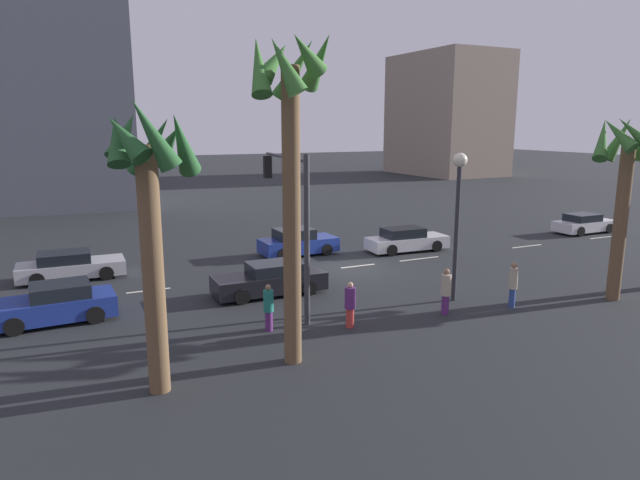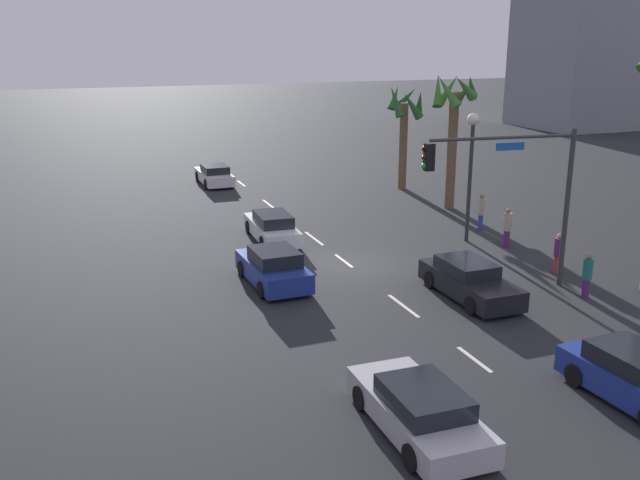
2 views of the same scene
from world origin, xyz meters
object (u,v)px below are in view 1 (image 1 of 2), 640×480
pedestrian_0 (446,291)px  palm_tree_1 (625,169)px  traffic_signal (290,201)px  building_2 (446,115)px  pedestrian_1 (269,307)px  car_2 (70,266)px  streetlamp (458,198)px  pedestrian_2 (350,304)px  building_3 (32,3)px  palm_tree_2 (150,192)px  palm_tree_0 (291,134)px  car_0 (270,279)px  car_3 (406,240)px  car_1 (584,224)px  car_5 (55,304)px  pedestrian_3 (513,284)px  car_4 (297,243)px

pedestrian_0 → palm_tree_1: (-7.32, 1.32, 4.38)m
traffic_signal → building_2: size_ratio=0.36×
traffic_signal → pedestrian_1: bearing=51.3°
building_2 → car_2: bearing=36.2°
streetlamp → pedestrian_1: bearing=0.9°
pedestrian_2 → pedestrian_0: bearing=176.0°
pedestrian_0 → building_3: (13.72, -39.13, 16.08)m
palm_tree_2 → building_2: building_2 is taller
traffic_signal → palm_tree_1: bearing=159.7°
streetlamp → traffic_signal: bearing=-17.2°
car_2 → palm_tree_0: 15.34m
traffic_signal → pedestrian_0: bearing=147.0°
car_0 → palm_tree_0: (1.68, 6.67, 6.08)m
pedestrian_2 → building_3: size_ratio=0.05×
streetlamp → palm_tree_0: (8.11, 2.79, 2.55)m
palm_tree_0 → palm_tree_1: palm_tree_0 is taller
pedestrian_1 → palm_tree_0: size_ratio=0.17×
streetlamp → pedestrian_2: 6.28m
streetlamp → pedestrian_1: 8.60m
car_0 → streetlamp: 8.31m
car_3 → car_1: bearing=178.9°
car_3 → building_3: size_ratio=0.14×
car_0 → palm_tree_2: 10.13m
car_2 → pedestrian_0: size_ratio=2.63×
palm_tree_1 → palm_tree_2: palm_tree_2 is taller
car_3 → car_5: size_ratio=1.11×
pedestrian_3 → palm_tree_1: (-4.48, 0.88, 4.34)m
palm_tree_1 → building_2: size_ratio=0.44×
pedestrian_2 → building_3: building_3 is taller
pedestrian_1 → pedestrian_2: (-2.70, 0.85, -0.01)m
car_5 → palm_tree_1: 22.06m
palm_tree_0 → palm_tree_2: size_ratio=1.24×
palm_tree_2 → pedestrian_2: bearing=-162.3°
palm_tree_0 → pedestrian_2: bearing=-147.9°
car_0 → streetlamp: size_ratio=0.79×
car_2 → palm_tree_1: 24.05m
pedestrian_1 → pedestrian_2: size_ratio=1.01×
car_1 → car_4: bearing=-5.8°
car_0 → car_3: 10.73m
car_4 → pedestrian_2: 11.47m
building_2 → streetlamp: bearing=51.8°
car_1 → car_2: 31.01m
streetlamp → building_3: 42.74m
car_2 → building_2: size_ratio=0.27×
pedestrian_0 → building_2: building_2 is taller
car_0 → palm_tree_1: size_ratio=0.63×
car_5 → palm_tree_0: 11.13m
palm_tree_2 → building_3: (3.05, -41.01, 11.68)m
car_2 → car_4: (-11.39, -0.19, 0.07)m
palm_tree_0 → building_3: (6.97, -40.66, 10.29)m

